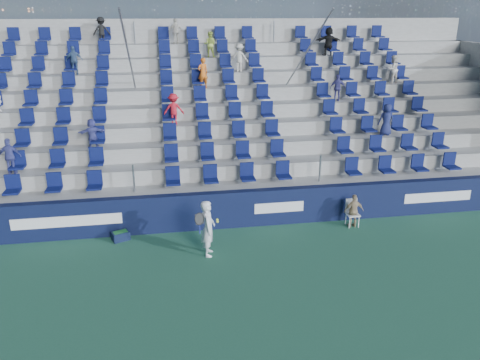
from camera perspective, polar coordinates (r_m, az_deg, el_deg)
name	(u,v)px	position (r m, az deg, el deg)	size (l,w,h in m)	color
ground	(250,278)	(12.40, 1.21, -11.89)	(70.00, 70.00, 0.00)	#2A6347
sponsor_wall	(232,209)	(14.87, -0.97, -3.57)	(24.00, 0.32, 1.20)	#0F1537
grandstand	(214,125)	(19.20, -3.25, 6.69)	(24.00, 8.17, 6.63)	#A9A9A4
tennis_player	(208,228)	(13.15, -3.93, -5.87)	(0.69, 0.66, 1.64)	silver
line_judge_chair	(352,210)	(15.44, 13.48, -3.63)	(0.40, 0.40, 0.88)	white
line_judge	(354,211)	(15.30, 13.69, -3.68)	(0.64, 0.27, 1.10)	tan
ball_bin	(121,235)	(14.65, -14.35, -6.56)	(0.58, 0.49, 0.28)	black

